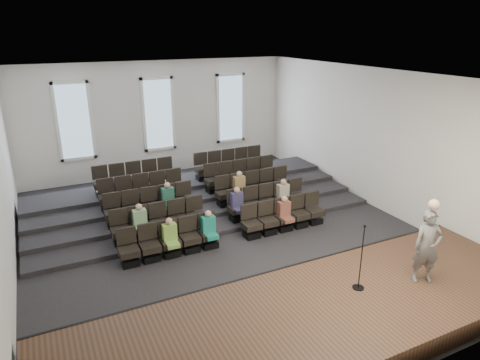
# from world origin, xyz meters

# --- Properties ---
(ground) EXTENTS (14.00, 14.00, 0.00)m
(ground) POSITION_xyz_m (0.00, 0.00, 0.00)
(ground) COLOR black
(ground) RESTS_ON ground
(ceiling) EXTENTS (12.00, 14.00, 0.02)m
(ceiling) POSITION_xyz_m (0.00, 0.00, 5.01)
(ceiling) COLOR white
(ceiling) RESTS_ON ground
(wall_back) EXTENTS (12.00, 0.04, 5.00)m
(wall_back) POSITION_xyz_m (0.00, 7.02, 2.50)
(wall_back) COLOR silver
(wall_back) RESTS_ON ground
(wall_front) EXTENTS (12.00, 0.04, 5.00)m
(wall_front) POSITION_xyz_m (0.00, -7.02, 2.50)
(wall_front) COLOR silver
(wall_front) RESTS_ON ground
(wall_right) EXTENTS (0.04, 14.00, 5.00)m
(wall_right) POSITION_xyz_m (6.02, 0.00, 2.50)
(wall_right) COLOR silver
(wall_right) RESTS_ON ground
(stage) EXTENTS (11.80, 3.60, 0.50)m
(stage) POSITION_xyz_m (0.00, -5.10, 0.25)
(stage) COLOR #492D1F
(stage) RESTS_ON ground
(stage_lip) EXTENTS (11.80, 0.06, 0.52)m
(stage_lip) POSITION_xyz_m (0.00, -3.33, 0.25)
(stage_lip) COLOR black
(stage_lip) RESTS_ON ground
(risers) EXTENTS (11.80, 4.80, 0.60)m
(risers) POSITION_xyz_m (0.00, 3.17, 0.20)
(risers) COLOR black
(risers) RESTS_ON ground
(seating_rows) EXTENTS (6.80, 4.70, 1.67)m
(seating_rows) POSITION_xyz_m (-0.00, 1.54, 0.68)
(seating_rows) COLOR black
(seating_rows) RESTS_ON ground
(windows) EXTENTS (8.44, 0.10, 3.24)m
(windows) POSITION_xyz_m (0.00, 6.95, 2.70)
(windows) COLOR white
(windows) RESTS_ON wall_back
(audience) EXTENTS (5.45, 2.64, 1.10)m
(audience) POSITION_xyz_m (0.00, 0.32, 0.81)
(audience) COLOR #7BAB44
(audience) RESTS_ON seating_rows
(speaker) EXTENTS (0.79, 0.67, 1.83)m
(speaker) POSITION_xyz_m (2.95, -5.29, 1.41)
(speaker) COLOR #575453
(speaker) RESTS_ON stage
(mic_stand) EXTENTS (0.28, 0.28, 1.65)m
(mic_stand) POSITION_xyz_m (1.33, -4.87, 0.99)
(mic_stand) COLOR black
(mic_stand) RESTS_ON stage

